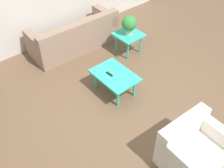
% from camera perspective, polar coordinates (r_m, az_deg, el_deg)
% --- Properties ---
extents(ground_plane, '(14.00, 14.00, 0.00)m').
position_cam_1_polar(ground_plane, '(5.12, 4.56, -4.55)').
color(ground_plane, brown).
extents(sofa, '(0.89, 2.15, 0.81)m').
position_cam_1_polar(sofa, '(6.48, -8.07, 10.09)').
color(sofa, gray).
rests_on(sofa, ground_plane).
extents(armchair, '(0.85, 1.00, 0.77)m').
position_cam_1_polar(armchair, '(4.29, 17.21, -13.53)').
color(armchair, silver).
rests_on(armchair, ground_plane).
extents(coffee_table, '(0.90, 0.64, 0.44)m').
position_cam_1_polar(coffee_table, '(5.12, 0.58, 1.62)').
color(coffee_table, '#2DB79E').
rests_on(coffee_table, ground_plane).
extents(side_table_plant, '(0.59, 0.59, 0.50)m').
position_cam_1_polar(side_table_plant, '(6.22, 3.64, 10.30)').
color(side_table_plant, '#2DB79E').
rests_on(side_table_plant, ground_plane).
extents(potted_plant, '(0.35, 0.35, 0.45)m').
position_cam_1_polar(potted_plant, '(6.05, 3.77, 12.91)').
color(potted_plant, '#B2ADA3').
rests_on(potted_plant, side_table_plant).
extents(remote_control, '(0.16, 0.05, 0.02)m').
position_cam_1_polar(remote_control, '(5.08, -0.57, 2.19)').
color(remote_control, black).
rests_on(remote_control, coffee_table).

